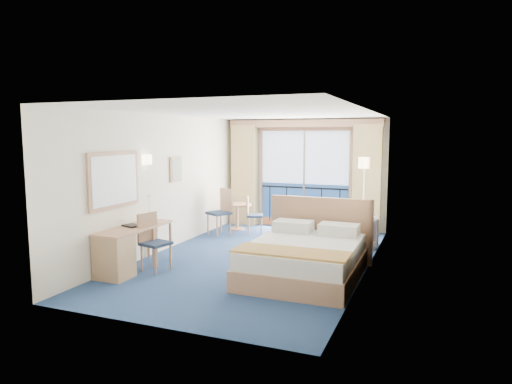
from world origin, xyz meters
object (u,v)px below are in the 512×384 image
(bed, at_px, (305,257))
(floor_lamp, at_px, (364,181))
(desk, at_px, (119,252))
(desk_chair, at_px, (152,238))
(table_chair_b, at_px, (222,209))
(table_chair_a, at_px, (252,212))
(nightstand, at_px, (359,246))
(round_table, at_px, (237,210))
(armchair, at_px, (359,231))

(bed, xyz_separation_m, floor_lamp, (0.48, 2.95, 0.98))
(desk, xyz_separation_m, desk_chair, (0.30, 0.51, 0.14))
(table_chair_b, bearing_deg, desk_chair, -58.96)
(desk, relative_size, table_chair_a, 1.82)
(desk_chair, bearing_deg, nightstand, -45.52)
(desk, xyz_separation_m, table_chair_a, (0.77, 3.87, 0.08))
(desk_chair, distance_m, table_chair_a, 3.40)
(round_table, bearing_deg, table_chair_a, -28.43)
(desk, height_order, table_chair_a, table_chair_a)
(floor_lamp, xyz_separation_m, table_chair_a, (-2.56, -0.16, -0.81))
(bed, relative_size, round_table, 3.16)
(bed, distance_m, round_table, 4.01)
(desk, relative_size, table_chair_b, 1.49)
(armchair, xyz_separation_m, desk_chair, (-3.01, -2.99, 0.22))
(desk, bearing_deg, desk_chair, 59.19)
(nightstand, bearing_deg, armchair, 99.83)
(nightstand, relative_size, armchair, 0.71)
(armchair, xyz_separation_m, round_table, (-3.05, 0.65, 0.15))
(desk_chair, bearing_deg, table_chair_a, 5.60)
(nightstand, relative_size, table_chair_b, 0.49)
(nightstand, distance_m, desk, 4.26)
(armchair, relative_size, desk, 0.46)
(desk, xyz_separation_m, table_chair_b, (0.18, 3.50, 0.19))
(bed, relative_size, desk, 1.41)
(desk_chair, bearing_deg, armchair, -31.75)
(nightstand, height_order, floor_lamp, floor_lamp)
(bed, height_order, table_chair_a, bed)
(desk, bearing_deg, floor_lamp, 50.48)
(armchair, height_order, round_table, armchair)
(round_table, relative_size, table_chair_a, 0.81)
(armchair, xyz_separation_m, desk, (-3.31, -3.50, 0.08))
(table_chair_a, bearing_deg, nightstand, -137.73)
(bed, xyz_separation_m, round_table, (-2.57, 3.07, 0.15))
(table_chair_a, xyz_separation_m, table_chair_b, (-0.59, -0.37, 0.11))
(nightstand, bearing_deg, floor_lamp, 96.23)
(floor_lamp, distance_m, table_chair_a, 2.69)
(floor_lamp, bearing_deg, desk_chair, -130.62)
(table_chair_b, bearing_deg, round_table, 110.72)
(armchair, xyz_separation_m, table_chair_a, (-2.55, 0.38, 0.16))
(desk, bearing_deg, bed, 20.75)
(desk_chair, height_order, table_chair_b, table_chair_b)
(bed, bearing_deg, armchair, 78.93)
(nightstand, xyz_separation_m, table_chair_a, (-2.73, 1.44, 0.23))
(floor_lamp, relative_size, table_chair_a, 1.97)
(bed, bearing_deg, nightstand, 64.05)
(desk_chair, bearing_deg, bed, -63.90)
(bed, relative_size, nightstand, 4.28)
(table_chair_a, distance_m, table_chair_b, 0.71)
(desk, bearing_deg, table_chair_a, 78.80)
(desk, bearing_deg, armchair, 46.53)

